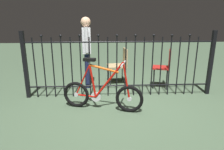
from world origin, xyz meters
TOP-DOWN VIEW (x-y plane):
  - ground_plane at (0.00, 0.00)m, footprint 20.00×20.00m
  - iron_fence at (-0.07, 0.56)m, footprint 3.75×0.07m
  - bicycle at (-0.37, -0.08)m, footprint 1.38×0.51m
  - chair_red at (1.04, 0.99)m, footprint 0.46×0.45m
  - chair_tan at (0.08, 1.36)m, footprint 0.48×0.47m
  - person_visitor at (-0.70, 1.16)m, footprint 0.21×0.47m

SIDE VIEW (x-z plane):
  - ground_plane at x=0.00m, z-range 0.00..0.00m
  - bicycle at x=-0.37m, z-range -0.15..0.75m
  - chair_tan at x=0.08m, z-range 0.09..0.94m
  - chair_red at x=1.04m, z-range 0.10..0.97m
  - iron_fence at x=-0.07m, z-range 0.00..1.31m
  - person_visitor at x=-0.70m, z-range 0.15..1.71m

